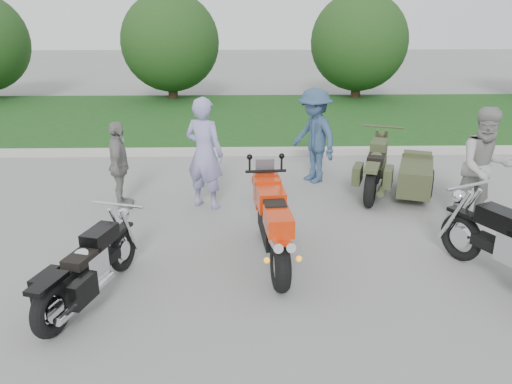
{
  "coord_description": "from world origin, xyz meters",
  "views": [
    {
      "loc": [
        -0.31,
        -5.73,
        3.32
      ],
      "look_at": [
        -0.14,
        1.15,
        0.8
      ],
      "focal_mm": 35.0,
      "sensor_mm": 36.0,
      "label": 1
    }
  ],
  "objects_px": {
    "cruiser_sidecar": "(399,174)",
    "person_back": "(119,165)",
    "sportbike_red": "(273,222)",
    "cruiser_left": "(86,272)",
    "person_grey": "(485,167)",
    "person_stripe": "(204,153)",
    "person_denim": "(314,136)"
  },
  "relations": [
    {
      "from": "cruiser_sidecar",
      "to": "person_back",
      "type": "bearing_deg",
      "value": -154.97
    },
    {
      "from": "sportbike_red",
      "to": "person_back",
      "type": "height_order",
      "value": "person_back"
    },
    {
      "from": "cruiser_left",
      "to": "person_grey",
      "type": "relative_size",
      "value": 1.06
    },
    {
      "from": "sportbike_red",
      "to": "person_stripe",
      "type": "bearing_deg",
      "value": 111.71
    },
    {
      "from": "person_stripe",
      "to": "person_denim",
      "type": "bearing_deg",
      "value": -119.53
    },
    {
      "from": "cruiser_sidecar",
      "to": "person_denim",
      "type": "bearing_deg",
      "value": 168.51
    },
    {
      "from": "person_stripe",
      "to": "person_denim",
      "type": "height_order",
      "value": "person_stripe"
    },
    {
      "from": "person_back",
      "to": "person_stripe",
      "type": "bearing_deg",
      "value": -98.68
    },
    {
      "from": "cruiser_left",
      "to": "cruiser_sidecar",
      "type": "height_order",
      "value": "cruiser_sidecar"
    },
    {
      "from": "cruiser_left",
      "to": "person_stripe",
      "type": "relative_size",
      "value": 1.04
    },
    {
      "from": "sportbike_red",
      "to": "cruiser_left",
      "type": "height_order",
      "value": "sportbike_red"
    },
    {
      "from": "sportbike_red",
      "to": "person_grey",
      "type": "distance_m",
      "value": 3.7
    },
    {
      "from": "cruiser_left",
      "to": "person_denim",
      "type": "xyz_separation_m",
      "value": [
        3.28,
        4.47,
        0.53
      ]
    },
    {
      "from": "person_back",
      "to": "cruiser_sidecar",
      "type": "bearing_deg",
      "value": -93.14
    },
    {
      "from": "person_back",
      "to": "sportbike_red",
      "type": "bearing_deg",
      "value": -138.45
    },
    {
      "from": "cruiser_left",
      "to": "person_back",
      "type": "height_order",
      "value": "person_back"
    },
    {
      "from": "sportbike_red",
      "to": "cruiser_left",
      "type": "relative_size",
      "value": 1.08
    },
    {
      "from": "person_denim",
      "to": "person_grey",
      "type": "bearing_deg",
      "value": 18.04
    },
    {
      "from": "person_stripe",
      "to": "person_back",
      "type": "distance_m",
      "value": 1.5
    },
    {
      "from": "person_grey",
      "to": "person_back",
      "type": "bearing_deg",
      "value": 173.02
    },
    {
      "from": "person_stripe",
      "to": "person_grey",
      "type": "height_order",
      "value": "person_stripe"
    },
    {
      "from": "cruiser_sidecar",
      "to": "person_back",
      "type": "distance_m",
      "value": 5.1
    },
    {
      "from": "sportbike_red",
      "to": "cruiser_left",
      "type": "xyz_separation_m",
      "value": [
        -2.25,
        -0.95,
        -0.2
      ]
    },
    {
      "from": "sportbike_red",
      "to": "person_grey",
      "type": "xyz_separation_m",
      "value": [
        3.45,
        1.29,
        0.34
      ]
    },
    {
      "from": "person_back",
      "to": "cruiser_left",
      "type": "bearing_deg",
      "value": 177.28
    },
    {
      "from": "cruiser_left",
      "to": "cruiser_sidecar",
      "type": "bearing_deg",
      "value": 53.57
    },
    {
      "from": "person_stripe",
      "to": "person_back",
      "type": "height_order",
      "value": "person_stripe"
    },
    {
      "from": "cruiser_sidecar",
      "to": "person_denim",
      "type": "xyz_separation_m",
      "value": [
        -1.48,
        0.91,
        0.51
      ]
    },
    {
      "from": "person_denim",
      "to": "person_back",
      "type": "xyz_separation_m",
      "value": [
        -3.58,
        -1.36,
        -0.17
      ]
    },
    {
      "from": "person_stripe",
      "to": "person_back",
      "type": "bearing_deg",
      "value": 26.79
    },
    {
      "from": "cruiser_sidecar",
      "to": "person_denim",
      "type": "relative_size",
      "value": 1.23
    },
    {
      "from": "sportbike_red",
      "to": "cruiser_left",
      "type": "distance_m",
      "value": 2.45
    }
  ]
}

